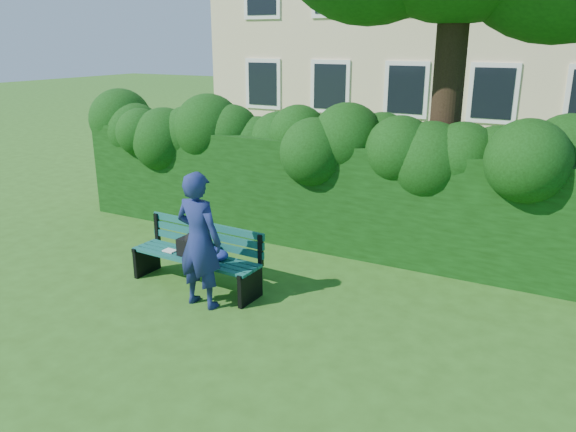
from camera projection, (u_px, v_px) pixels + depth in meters
The scene contains 4 objects.
ground at pixel (268, 292), 7.85m from camera, with size 80.00×80.00×0.00m, color #305A1A.
hedge at pixel (333, 194), 9.42m from camera, with size 10.00×1.00×1.80m.
park_bench at pixel (199, 253), 7.88m from camera, with size 2.01×0.65×0.89m.
man_reading at pixel (199, 240), 7.21m from camera, with size 0.66×0.43×1.82m, color navy.
Camera 1 is at (3.66, -6.17, 3.37)m, focal length 35.00 mm.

